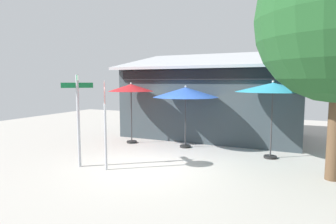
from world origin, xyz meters
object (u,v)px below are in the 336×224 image
(patio_umbrella_crimson_left, at_px, (131,89))
(patio_umbrella_teal_right, at_px, (273,88))
(street_sign_post, at_px, (78,110))
(stop_sign, at_px, (105,109))
(patio_umbrella_royal_blue_center, at_px, (186,93))

(patio_umbrella_crimson_left, relative_size, patio_umbrella_teal_right, 0.97)
(street_sign_post, bearing_deg, patio_umbrella_teal_right, 33.22)
(stop_sign, xyz_separation_m, patio_umbrella_teal_right, (4.40, 3.43, 0.59))
(stop_sign, relative_size, patio_umbrella_crimson_left, 1.02)
(street_sign_post, bearing_deg, patio_umbrella_crimson_left, 95.50)
(patio_umbrella_royal_blue_center, xyz_separation_m, patio_umbrella_teal_right, (3.28, -0.30, 0.22))
(stop_sign, bearing_deg, street_sign_post, -175.29)
(street_sign_post, distance_m, patio_umbrella_teal_right, 6.43)
(street_sign_post, xyz_separation_m, patio_umbrella_teal_right, (5.35, 3.51, 0.65))
(stop_sign, bearing_deg, patio_umbrella_crimson_left, 110.04)
(stop_sign, height_order, patio_umbrella_royal_blue_center, stop_sign)
(patio_umbrella_crimson_left, bearing_deg, stop_sign, -69.96)
(street_sign_post, relative_size, patio_umbrella_crimson_left, 1.09)
(patio_umbrella_crimson_left, bearing_deg, street_sign_post, -84.50)
(stop_sign, distance_m, patio_umbrella_teal_right, 5.61)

